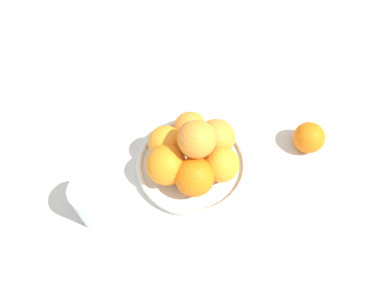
% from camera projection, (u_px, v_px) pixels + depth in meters
% --- Properties ---
extents(ground_plane, '(4.00, 4.00, 0.00)m').
position_uv_depth(ground_plane, '(192.00, 167.00, 0.83)').
color(ground_plane, beige).
extents(fruit_bowl, '(0.24, 0.24, 0.03)m').
position_uv_depth(fruit_bowl, '(192.00, 164.00, 0.82)').
color(fruit_bowl, silver).
rests_on(fruit_bowl, ground_plane).
extents(orange_pile, '(0.19, 0.20, 0.14)m').
position_uv_depth(orange_pile, '(193.00, 150.00, 0.76)').
color(orange_pile, orange).
rests_on(orange_pile, fruit_bowl).
extents(stray_orange, '(0.07, 0.07, 0.07)m').
position_uv_depth(stray_orange, '(309.00, 138.00, 0.83)').
color(stray_orange, orange).
rests_on(stray_orange, ground_plane).
extents(drinking_glass, '(0.08, 0.08, 0.11)m').
position_uv_depth(drinking_glass, '(95.00, 201.00, 0.72)').
color(drinking_glass, silver).
rests_on(drinking_glass, ground_plane).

